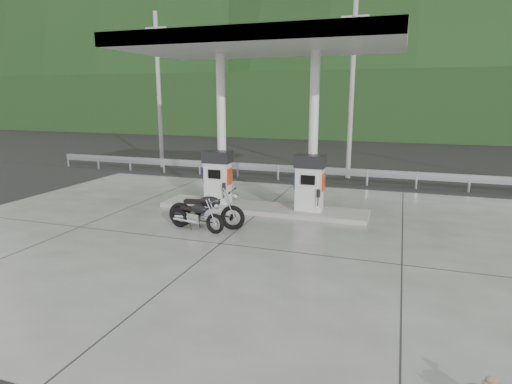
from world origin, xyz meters
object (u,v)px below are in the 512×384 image
(gas_pump_right, at_px, (310,183))
(motorcycle_left, at_px, (206,211))
(gas_pump_left, at_px, (218,177))
(motorcycle_right, at_px, (196,216))

(gas_pump_right, height_order, motorcycle_left, gas_pump_right)
(gas_pump_left, bearing_deg, gas_pump_right, 0.00)
(gas_pump_left, xyz_separation_m, motorcycle_left, (0.66, -2.34, -0.54))
(gas_pump_right, relative_size, motorcycle_left, 0.83)
(gas_pump_left, height_order, motorcycle_right, gas_pump_left)
(motorcycle_left, distance_m, motorcycle_right, 0.36)
(motorcycle_right, bearing_deg, gas_pump_right, 54.98)
(gas_pump_left, distance_m, motorcycle_right, 2.76)
(gas_pump_right, xyz_separation_m, motorcycle_left, (-2.54, -2.34, -0.54))
(motorcycle_right, bearing_deg, gas_pump_left, 111.16)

